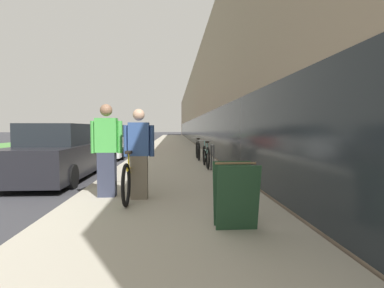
% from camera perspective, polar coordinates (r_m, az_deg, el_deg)
% --- Properties ---
extents(sidewalk_slab, '(3.87, 70.00, 0.12)m').
position_cam_1_polar(sidewalk_slab, '(25.14, -3.79, -0.21)').
color(sidewalk_slab, '#B2AA99').
rests_on(sidewalk_slab, ground).
extents(storefront_facade, '(10.01, 70.00, 7.28)m').
position_cam_1_polar(storefront_facade, '(33.88, 8.18, 6.65)').
color(storefront_facade, gray).
rests_on(storefront_facade, ground).
extents(lawn_strip, '(7.54, 70.00, 0.03)m').
position_cam_1_polar(lawn_strip, '(31.85, -27.46, 0.05)').
color(lawn_strip, '#518E42').
rests_on(lawn_strip, ground).
extents(tandem_bicycle, '(0.52, 2.61, 0.95)m').
position_cam_1_polar(tandem_bicycle, '(6.24, -11.14, -5.87)').
color(tandem_bicycle, black).
rests_on(tandem_bicycle, sidewalk_slab).
extents(person_rider, '(0.59, 0.23, 1.73)m').
position_cam_1_polar(person_rider, '(5.84, -10.06, -1.84)').
color(person_rider, '#756B5B').
rests_on(person_rider, sidewalk_slab).
extents(person_bystander, '(0.62, 0.24, 1.83)m').
position_cam_1_polar(person_bystander, '(6.17, -15.93, -1.16)').
color(person_bystander, '#33384C').
rests_on(person_bystander, sidewalk_slab).
extents(bike_rack_hoop, '(0.05, 0.60, 0.84)m').
position_cam_1_polar(bike_rack_hoop, '(9.47, 3.90, -2.10)').
color(bike_rack_hoop, '#4C4C51').
rests_on(bike_rack_hoop, sidewalk_slab).
extents(cruiser_bike_nearest, '(0.52, 1.86, 0.93)m').
position_cam_1_polar(cruiser_bike_nearest, '(10.46, 2.68, -2.29)').
color(cruiser_bike_nearest, black).
rests_on(cruiser_bike_nearest, sidewalk_slab).
extents(cruiser_bike_middle, '(0.52, 1.74, 0.95)m').
position_cam_1_polar(cruiser_bike_middle, '(13.01, 1.12, -1.21)').
color(cruiser_bike_middle, black).
rests_on(cruiser_bike_middle, sidewalk_slab).
extents(sandwich_board_sign, '(0.56, 0.56, 0.90)m').
position_cam_1_polar(sandwich_board_sign, '(4.18, 8.25, -9.56)').
color(sandwich_board_sign, '#23472D').
rests_on(sandwich_board_sign, sidewalk_slab).
extents(parked_sedan_curbside, '(1.78, 4.47, 1.60)m').
position_cam_1_polar(parked_sedan_curbside, '(9.37, -24.08, -1.83)').
color(parked_sedan_curbside, black).
rests_on(parked_sedan_curbside, ground).
extents(vintage_roadster_curbside, '(1.87, 4.52, 1.64)m').
position_cam_1_polar(vintage_roadster_curbside, '(15.79, -15.44, 0.26)').
color(vintage_roadster_curbside, white).
rests_on(vintage_roadster_curbside, ground).
extents(parked_sedan_far, '(1.92, 4.71, 1.47)m').
position_cam_1_polar(parked_sedan_far, '(22.04, -12.53, 0.84)').
color(parked_sedan_far, maroon).
rests_on(parked_sedan_far, ground).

